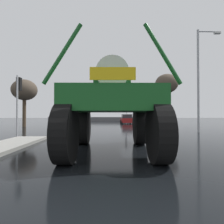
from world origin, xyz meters
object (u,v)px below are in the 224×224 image
object	(u,v)px
sedan_ahead	(126,119)
traffic_signal_near_left	(18,92)
oversize_sprayer	(112,107)
bare_tree_right	(167,84)
bare_tree_left	(24,90)
traffic_signal_far_right	(126,106)
traffic_signal_near_right	(153,101)
streetlight_near_right	(200,75)
traffic_signal_far_left	(126,108)

from	to	relation	value
sedan_ahead	traffic_signal_near_left	size ratio (longest dim) A/B	1.04
oversize_sprayer	bare_tree_right	bearing A→B (deg)	-24.21
oversize_sprayer	bare_tree_left	bearing A→B (deg)	36.07
sedan_ahead	traffic_signal_far_right	distance (m)	2.23
traffic_signal_far_right	bare_tree_left	distance (m)	15.08
oversize_sprayer	bare_tree_left	distance (m)	18.39
traffic_signal_near_right	streetlight_near_right	size ratio (longest dim) A/B	0.38
bare_tree_left	traffic_signal_far_left	bearing A→B (deg)	27.59
traffic_signal_near_right	traffic_signal_far_right	xyz separation A→B (m)	(-0.02, 17.34, 0.52)
traffic_signal_far_right	traffic_signal_far_left	bearing A→B (deg)	126.21
oversize_sprayer	traffic_signal_far_left	bearing A→B (deg)	-6.57
sedan_ahead	traffic_signal_near_left	distance (m)	19.87
oversize_sprayer	streetlight_near_right	size ratio (longest dim) A/B	0.64
oversize_sprayer	traffic_signal_near_left	world-z (taller)	oversize_sprayer
traffic_signal_near_right	traffic_signal_far_left	world-z (taller)	traffic_signal_far_left
sedan_ahead	traffic_signal_near_left	xyz separation A→B (m)	(-8.79, -17.68, 2.20)
sedan_ahead	traffic_signal_far_right	xyz separation A→B (m)	(-0.08, -0.33, 2.20)
oversize_sprayer	traffic_signal_near_left	size ratio (longest dim) A/B	1.37
bare_tree_left	oversize_sprayer	bearing A→B (deg)	-54.49
oversize_sprayer	traffic_signal_far_left	distance (m)	21.94
traffic_signal_far_left	bare_tree_right	bearing A→B (deg)	-42.53
traffic_signal_near_left	traffic_signal_near_right	world-z (taller)	traffic_signal_near_left
traffic_signal_near_right	streetlight_near_right	distance (m)	6.04
traffic_signal_far_right	bare_tree_left	size ratio (longest dim) A/B	0.69
traffic_signal_far_right	bare_tree_right	size ratio (longest dim) A/B	0.56
traffic_signal_near_left	bare_tree_right	world-z (taller)	bare_tree_right
oversize_sprayer	traffic_signal_near_right	xyz separation A→B (m)	(2.75, 4.41, 0.60)
sedan_ahead	traffic_signal_far_left	xyz separation A→B (m)	(-0.08, -0.33, 1.83)
oversize_sprayer	bare_tree_left	world-z (taller)	bare_tree_left
sedan_ahead	traffic_signal_near_right	size ratio (longest dim) A/B	1.25
streetlight_near_right	sedan_ahead	bearing A→B (deg)	107.53
traffic_signal_near_left	sedan_ahead	bearing A→B (deg)	63.57
sedan_ahead	traffic_signal_near_right	bearing A→B (deg)	178.90
oversize_sprayer	streetlight_near_right	xyz separation A→B (m)	(7.45, 7.37, 2.96)
traffic_signal_far_left	streetlight_near_right	size ratio (longest dim) A/B	0.41
streetlight_near_right	bare_tree_left	bearing A→B (deg)	157.57
bare_tree_left	traffic_signal_far_right	bearing A→B (deg)	27.55
bare_tree_right	traffic_signal_far_right	bearing A→B (deg)	137.49
oversize_sprayer	traffic_signal_near_right	world-z (taller)	oversize_sprayer
traffic_signal_near_right	streetlight_near_right	xyz separation A→B (m)	(4.70, 2.96, 2.35)
bare_tree_left	bare_tree_right	world-z (taller)	bare_tree_right
traffic_signal_far_left	streetlight_near_right	distance (m)	15.30
bare_tree_left	bare_tree_right	size ratio (longest dim) A/B	0.82
sedan_ahead	bare_tree_right	size ratio (longest dim) A/B	0.58
oversize_sprayer	traffic_signal_far_right	world-z (taller)	oversize_sprayer
sedan_ahead	traffic_signal_far_left	size ratio (longest dim) A/B	1.18
oversize_sprayer	streetlight_near_right	bearing A→B (deg)	-44.75
traffic_signal_near_right	bare_tree_left	xyz separation A→B (m)	(-13.32, 10.40, 2.06)
traffic_signal_near_right	bare_tree_right	size ratio (longest dim) A/B	0.46
traffic_signal_near_right	streetlight_near_right	bearing A→B (deg)	32.20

